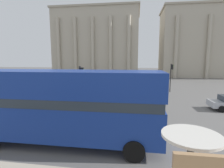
{
  "coord_description": "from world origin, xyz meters",
  "views": [
    {
      "loc": [
        0.25,
        -2.13,
        4.62
      ],
      "look_at": [
        -2.31,
        15.68,
        2.12
      ],
      "focal_mm": 28.0,
      "sensor_mm": 36.0,
      "label": 1
    }
  ],
  "objects_px": {
    "plaza_building_left": "(99,44)",
    "pedestrian_blue": "(61,90)",
    "double_decker_bus": "(65,104)",
    "pedestrian_yellow": "(139,80)",
    "traffic_light_near": "(81,85)",
    "traffic_light_far": "(171,74)",
    "traffic_light_mid": "(154,84)",
    "cafe_dining_table": "(190,152)",
    "plaza_building_right": "(215,43)",
    "car_maroon": "(136,88)",
    "pedestrian_white": "(124,84)"
  },
  "relations": [
    {
      "from": "traffic_light_mid",
      "to": "traffic_light_far",
      "type": "xyz_separation_m",
      "value": [
        3.06,
        7.69,
        0.5
      ]
    },
    {
      "from": "plaza_building_left",
      "to": "pedestrian_blue",
      "type": "height_order",
      "value": "plaza_building_left"
    },
    {
      "from": "traffic_light_near",
      "to": "cafe_dining_table",
      "type": "bearing_deg",
      "value": -66.37
    },
    {
      "from": "double_decker_bus",
      "to": "traffic_light_near",
      "type": "bearing_deg",
      "value": 89.87
    },
    {
      "from": "cafe_dining_table",
      "to": "pedestrian_yellow",
      "type": "distance_m",
      "value": 29.44
    },
    {
      "from": "traffic_light_far",
      "to": "car_maroon",
      "type": "distance_m",
      "value": 5.58
    },
    {
      "from": "cafe_dining_table",
      "to": "car_maroon",
      "type": "bearing_deg",
      "value": 91.77
    },
    {
      "from": "traffic_light_mid",
      "to": "pedestrian_yellow",
      "type": "height_order",
      "value": "traffic_light_mid"
    },
    {
      "from": "double_decker_bus",
      "to": "traffic_light_far",
      "type": "distance_m",
      "value": 19.33
    },
    {
      "from": "traffic_light_near",
      "to": "car_maroon",
      "type": "distance_m",
      "value": 12.64
    },
    {
      "from": "cafe_dining_table",
      "to": "traffic_light_far",
      "type": "relative_size",
      "value": 0.18
    },
    {
      "from": "plaza_building_right",
      "to": "pedestrian_blue",
      "type": "bearing_deg",
      "value": -133.08
    },
    {
      "from": "double_decker_bus",
      "to": "traffic_light_mid",
      "type": "height_order",
      "value": "double_decker_bus"
    },
    {
      "from": "double_decker_bus",
      "to": "pedestrian_yellow",
      "type": "relative_size",
      "value": 5.63
    },
    {
      "from": "double_decker_bus",
      "to": "pedestrian_white",
      "type": "height_order",
      "value": "double_decker_bus"
    },
    {
      "from": "plaza_building_left",
      "to": "pedestrian_blue",
      "type": "xyz_separation_m",
      "value": [
        2.67,
        -33.91,
        -8.6
      ]
    },
    {
      "from": "plaza_building_left",
      "to": "pedestrian_white",
      "type": "distance_m",
      "value": 30.7
    },
    {
      "from": "pedestrian_white",
      "to": "traffic_light_mid",
      "type": "bearing_deg",
      "value": -142.61
    },
    {
      "from": "plaza_building_right",
      "to": "traffic_light_far",
      "type": "xyz_separation_m",
      "value": [
        -15.99,
        -26.05,
        -6.62
      ]
    },
    {
      "from": "car_maroon",
      "to": "pedestrian_white",
      "type": "height_order",
      "value": "pedestrian_white"
    },
    {
      "from": "car_maroon",
      "to": "pedestrian_white",
      "type": "distance_m",
      "value": 2.45
    },
    {
      "from": "cafe_dining_table",
      "to": "pedestrian_yellow",
      "type": "xyz_separation_m",
      "value": [
        -0.11,
        29.32,
        -2.62
      ]
    },
    {
      "from": "pedestrian_blue",
      "to": "plaza_building_right",
      "type": "bearing_deg",
      "value": -12.1
    },
    {
      "from": "traffic_light_near",
      "to": "car_maroon",
      "type": "xyz_separation_m",
      "value": [
        4.03,
        11.81,
        -2.0
      ]
    },
    {
      "from": "car_maroon",
      "to": "pedestrian_blue",
      "type": "bearing_deg",
      "value": 25.1
    },
    {
      "from": "plaza_building_left",
      "to": "traffic_light_mid",
      "type": "xyz_separation_m",
      "value": [
        13.63,
        -35.56,
        -7.4
      ]
    },
    {
      "from": "plaza_building_right",
      "to": "plaza_building_left",
      "type": "bearing_deg",
      "value": 176.81
    },
    {
      "from": "cafe_dining_table",
      "to": "pedestrian_white",
      "type": "relative_size",
      "value": 0.4
    },
    {
      "from": "cafe_dining_table",
      "to": "plaza_building_right",
      "type": "xyz_separation_m",
      "value": [
        20.3,
        50.2,
        5.59
      ]
    },
    {
      "from": "traffic_light_far",
      "to": "double_decker_bus",
      "type": "bearing_deg",
      "value": -116.59
    },
    {
      "from": "double_decker_bus",
      "to": "traffic_light_near",
      "type": "relative_size",
      "value": 2.46
    },
    {
      "from": "pedestrian_blue",
      "to": "traffic_light_far",
      "type": "bearing_deg",
      "value": -35.71
    },
    {
      "from": "pedestrian_white",
      "to": "pedestrian_yellow",
      "type": "xyz_separation_m",
      "value": [
        2.4,
        5.1,
        0.0
      ]
    },
    {
      "from": "car_maroon",
      "to": "plaza_building_right",
      "type": "bearing_deg",
      "value": -128.72
    },
    {
      "from": "plaza_building_left",
      "to": "pedestrian_white",
      "type": "height_order",
      "value": "plaza_building_left"
    },
    {
      "from": "cafe_dining_table",
      "to": "traffic_light_near",
      "type": "relative_size",
      "value": 0.18
    },
    {
      "from": "pedestrian_blue",
      "to": "traffic_light_near",
      "type": "bearing_deg",
      "value": -114.75
    },
    {
      "from": "plaza_building_right",
      "to": "traffic_light_near",
      "type": "xyz_separation_m",
      "value": [
        -25.03,
        -39.39,
        -6.57
      ]
    },
    {
      "from": "traffic_light_mid",
      "to": "pedestrian_white",
      "type": "bearing_deg",
      "value": 115.87
    },
    {
      "from": "pedestrian_white",
      "to": "pedestrian_blue",
      "type": "height_order",
      "value": "pedestrian_white"
    },
    {
      "from": "plaza_building_left",
      "to": "traffic_light_far",
      "type": "relative_size",
      "value": 6.07
    },
    {
      "from": "pedestrian_yellow",
      "to": "traffic_light_mid",
      "type": "bearing_deg",
      "value": -104.88
    },
    {
      "from": "double_decker_bus",
      "to": "pedestrian_blue",
      "type": "distance_m",
      "value": 12.53
    },
    {
      "from": "plaza_building_left",
      "to": "traffic_light_mid",
      "type": "distance_m",
      "value": 38.8
    },
    {
      "from": "traffic_light_near",
      "to": "traffic_light_far",
      "type": "bearing_deg",
      "value": 55.91
    },
    {
      "from": "double_decker_bus",
      "to": "traffic_light_mid",
      "type": "relative_size",
      "value": 3.15
    },
    {
      "from": "double_decker_bus",
      "to": "cafe_dining_table",
      "type": "bearing_deg",
      "value": -63.38
    },
    {
      "from": "plaza_building_left",
      "to": "plaza_building_right",
      "type": "relative_size",
      "value": 0.85
    },
    {
      "from": "plaza_building_left",
      "to": "pedestrian_yellow",
      "type": "distance_m",
      "value": 27.17
    },
    {
      "from": "double_decker_bus",
      "to": "cafe_dining_table",
      "type": "xyz_separation_m",
      "value": [
        4.34,
        -6.87,
        1.41
      ]
    }
  ]
}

